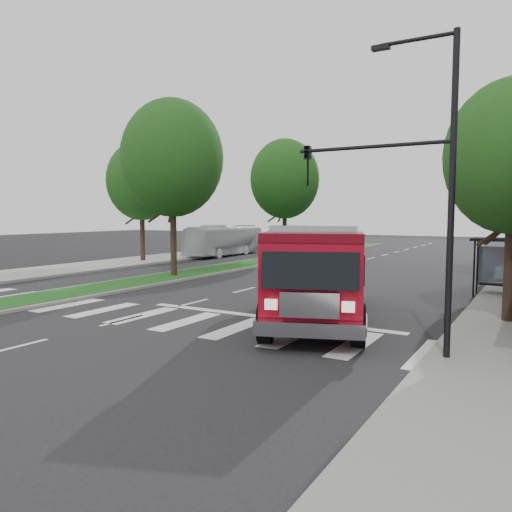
{
  "coord_description": "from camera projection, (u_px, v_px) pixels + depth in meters",
  "views": [
    {
      "loc": [
        12.52,
        -16.27,
        3.67
      ],
      "look_at": [
        1.35,
        2.83,
        1.8
      ],
      "focal_mm": 35.0,
      "sensor_mm": 36.0,
      "label": 1
    }
  ],
  "objects": [
    {
      "name": "tree_median_near",
      "position": [
        172.0,
        158.0,
        28.21
      ],
      "size": [
        5.8,
        5.8,
        10.16
      ],
      "color": "black",
      "rests_on": "ground"
    },
    {
      "name": "city_bus",
      "position": [
        225.0,
        240.0,
        43.89
      ],
      "size": [
        2.58,
        9.84,
        2.72
      ],
      "primitive_type": "imported",
      "rotation": [
        0.0,
        0.0,
        0.03
      ],
      "color": "silver",
      "rests_on": "ground"
    },
    {
      "name": "streetlight_right_near",
      "position": [
        415.0,
        174.0,
        12.36
      ],
      "size": [
        4.08,
        0.22,
        8.0
      ],
      "color": "black",
      "rests_on": "ground"
    },
    {
      "name": "streetlight_right_far",
      "position": [
        510.0,
        201.0,
        32.22
      ],
      "size": [
        2.11,
        0.2,
        8.0
      ],
      "color": "black",
      "rests_on": "ground"
    },
    {
      "name": "ground",
      "position": [
        193.0,
        303.0,
        20.6
      ],
      "size": [
        140.0,
        140.0,
        0.0
      ],
      "primitive_type": "plane",
      "color": "black",
      "rests_on": "ground"
    },
    {
      "name": "median",
      "position": [
        273.0,
        260.0,
        39.1
      ],
      "size": [
        3.0,
        50.0,
        0.15
      ],
      "color": "gray",
      "rests_on": "ground"
    },
    {
      "name": "fire_engine",
      "position": [
        318.0,
        273.0,
        17.5
      ],
      "size": [
        6.01,
        10.02,
        3.34
      ],
      "rotation": [
        0.0,
        0.0,
        0.35
      ],
      "color": "#62050F",
      "rests_on": "ground"
    },
    {
      "name": "tree_left_mid",
      "position": [
        141.0,
        181.0,
        37.45
      ],
      "size": [
        5.2,
        5.2,
        9.16
      ],
      "color": "black",
      "rests_on": "ground"
    },
    {
      "name": "tree_median_far",
      "position": [
        285.0,
        179.0,
        40.28
      ],
      "size": [
        5.6,
        5.6,
        9.72
      ],
      "color": "black",
      "rests_on": "ground"
    },
    {
      "name": "bus_shelter",
      "position": [
        511.0,
        251.0,
        21.8
      ],
      "size": [
        3.2,
        1.6,
        2.61
      ],
      "color": "black",
      "rests_on": "ground"
    },
    {
      "name": "sidewalk_left",
      "position": [
        119.0,
        263.0,
        36.5
      ],
      "size": [
        5.0,
        80.0,
        0.15
      ],
      "primitive_type": "cube",
      "color": "gray",
      "rests_on": "ground"
    }
  ]
}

